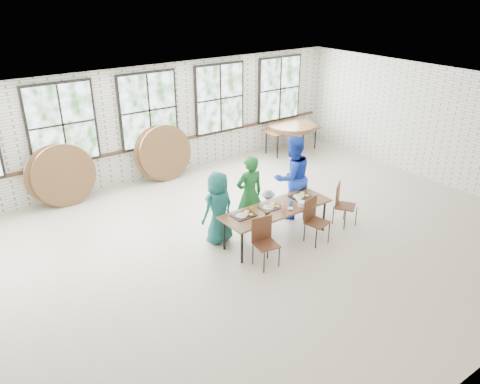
# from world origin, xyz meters

# --- Properties ---
(room) EXTENTS (12.00, 12.00, 12.00)m
(room) POSITION_xyz_m (0.00, 4.44, 1.83)
(room) COLOR beige
(room) RESTS_ON ground
(dining_table) EXTENTS (2.41, 0.83, 0.74)m
(dining_table) POSITION_xyz_m (0.55, -0.10, 0.69)
(dining_table) COLOR brown
(dining_table) RESTS_ON ground
(chair_near_left) EXTENTS (0.48, 0.47, 0.95)m
(chair_near_left) POSITION_xyz_m (-0.20, -0.65, 0.56)
(chair_near_left) COLOR #552E1C
(chair_near_left) RESTS_ON ground
(chair_near_right) EXTENTS (0.50, 0.49, 0.95)m
(chair_near_right) POSITION_xyz_m (1.14, -0.58, 0.56)
(chair_near_right) COLOR #552E1C
(chair_near_right) RESTS_ON ground
(chair_spare) EXTENTS (0.58, 0.57, 0.95)m
(chair_spare) POSITION_xyz_m (2.15, -0.40, 0.56)
(chair_spare) COLOR #552E1C
(chair_spare) RESTS_ON ground
(adult_teal) EXTENTS (0.81, 0.59, 1.52)m
(adult_teal) POSITION_xyz_m (-0.43, 0.55, 0.76)
(adult_teal) COLOR #1C6E62
(adult_teal) RESTS_ON ground
(adult_green) EXTENTS (0.66, 0.48, 1.70)m
(adult_green) POSITION_xyz_m (0.35, 0.55, 0.85)
(adult_green) COLOR #1A6327
(adult_green) RESTS_ON ground
(toddler) EXTENTS (0.60, 0.47, 0.81)m
(toddler) POSITION_xyz_m (0.86, 0.55, 0.40)
(toddler) COLOR #12213A
(toddler) RESTS_ON ground
(adult_blue) EXTENTS (0.98, 0.80, 1.89)m
(adult_blue) POSITION_xyz_m (1.53, 0.55, 0.95)
(adult_blue) COLOR blue
(adult_blue) RESTS_ON ground
(storage_table) EXTENTS (1.86, 0.91, 0.74)m
(storage_table) POSITION_xyz_m (4.48, 3.88, 0.69)
(storage_table) COLOR brown
(storage_table) RESTS_ON ground
(tabletop_clutter) EXTENTS (1.93, 0.60, 0.11)m
(tabletop_clutter) POSITION_xyz_m (0.65, -0.14, 0.77)
(tabletop_clutter) COLOR black
(tabletop_clutter) RESTS_ON dining_table
(round_tops_stacked) EXTENTS (1.50, 1.50, 0.13)m
(round_tops_stacked) POSITION_xyz_m (4.48, 3.88, 0.80)
(round_tops_stacked) COLOR brown
(round_tops_stacked) RESTS_ON storage_table
(round_tops_leaning) EXTENTS (4.29, 0.43, 1.50)m
(round_tops_leaning) POSITION_xyz_m (-1.15, 4.17, 0.73)
(round_tops_leaning) COLOR brown
(round_tops_leaning) RESTS_ON ground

